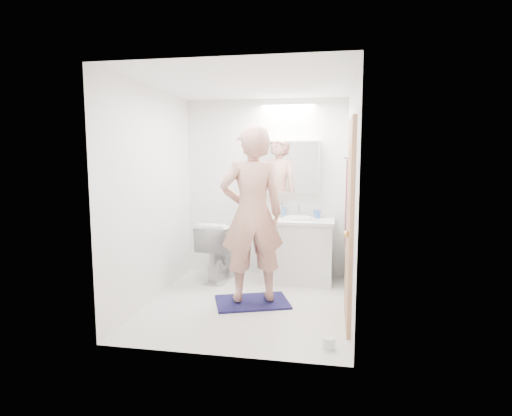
% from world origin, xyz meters
% --- Properties ---
extents(floor, '(2.50, 2.50, 0.00)m').
position_xyz_m(floor, '(0.00, 0.00, 0.00)').
color(floor, silver).
rests_on(floor, ground).
extents(ceiling, '(2.50, 2.50, 0.00)m').
position_xyz_m(ceiling, '(0.00, 0.00, 2.40)').
color(ceiling, white).
rests_on(ceiling, floor).
extents(wall_back, '(2.50, 0.00, 2.50)m').
position_xyz_m(wall_back, '(0.00, 1.25, 1.20)').
color(wall_back, white).
rests_on(wall_back, floor).
extents(wall_front, '(2.50, 0.00, 2.50)m').
position_xyz_m(wall_front, '(0.00, -1.25, 1.20)').
color(wall_front, white).
rests_on(wall_front, floor).
extents(wall_left, '(0.00, 2.50, 2.50)m').
position_xyz_m(wall_left, '(-1.10, 0.00, 1.20)').
color(wall_left, white).
rests_on(wall_left, floor).
extents(wall_right, '(0.00, 2.50, 2.50)m').
position_xyz_m(wall_right, '(1.10, 0.00, 1.20)').
color(wall_right, white).
rests_on(wall_right, floor).
extents(vanity_cabinet, '(0.90, 0.55, 0.78)m').
position_xyz_m(vanity_cabinet, '(0.47, 0.96, 0.39)').
color(vanity_cabinet, silver).
rests_on(vanity_cabinet, floor).
extents(countertop, '(0.95, 0.58, 0.04)m').
position_xyz_m(countertop, '(0.47, 0.96, 0.80)').
color(countertop, white).
rests_on(countertop, vanity_cabinet).
extents(sink_basin, '(0.36, 0.36, 0.03)m').
position_xyz_m(sink_basin, '(0.47, 0.99, 0.84)').
color(sink_basin, white).
rests_on(sink_basin, countertop).
extents(faucet, '(0.02, 0.02, 0.16)m').
position_xyz_m(faucet, '(0.47, 1.19, 0.90)').
color(faucet, '#BABABF').
rests_on(faucet, countertop).
extents(medicine_cabinet, '(0.88, 0.14, 0.70)m').
position_xyz_m(medicine_cabinet, '(0.30, 1.18, 1.50)').
color(medicine_cabinet, white).
rests_on(medicine_cabinet, wall_back).
extents(mirror_panel, '(0.84, 0.01, 0.66)m').
position_xyz_m(mirror_panel, '(0.30, 1.10, 1.50)').
color(mirror_panel, silver).
rests_on(mirror_panel, medicine_cabinet).
extents(toilet, '(0.55, 0.83, 0.79)m').
position_xyz_m(toilet, '(-0.53, 0.85, 0.40)').
color(toilet, silver).
rests_on(toilet, floor).
extents(bath_rug, '(0.94, 0.79, 0.02)m').
position_xyz_m(bath_rug, '(0.05, 0.02, 0.01)').
color(bath_rug, '#171543').
rests_on(bath_rug, floor).
extents(person, '(0.81, 0.67, 1.92)m').
position_xyz_m(person, '(0.05, 0.02, 1.01)').
color(person, tan).
rests_on(person, bath_rug).
extents(door, '(0.04, 0.80, 2.00)m').
position_xyz_m(door, '(1.08, -0.35, 1.00)').
color(door, '#AB7C55').
rests_on(door, wall_right).
extents(door_knob, '(0.06, 0.06, 0.06)m').
position_xyz_m(door_knob, '(1.04, -0.65, 0.95)').
color(door_knob, gold).
rests_on(door_knob, door).
extents(towel, '(0.02, 0.42, 1.00)m').
position_xyz_m(towel, '(1.08, 0.55, 1.10)').
color(towel, '#12183B').
rests_on(towel, wall_right).
extents(towel_hook, '(0.07, 0.02, 0.02)m').
position_xyz_m(towel_hook, '(1.07, 0.55, 1.62)').
color(towel_hook, silver).
rests_on(towel_hook, wall_right).
extents(soap_bottle_a, '(0.11, 0.11, 0.22)m').
position_xyz_m(soap_bottle_a, '(0.21, 1.11, 0.93)').
color(soap_bottle_a, '#C7BA81').
rests_on(soap_bottle_a, countertop).
extents(soap_bottle_b, '(0.12, 0.12, 0.19)m').
position_xyz_m(soap_bottle_b, '(0.25, 1.15, 0.91)').
color(soap_bottle_b, '#5990BF').
rests_on(soap_bottle_b, countertop).
extents(toothbrush_cup, '(0.12, 0.12, 0.10)m').
position_xyz_m(toothbrush_cup, '(0.72, 1.12, 0.87)').
color(toothbrush_cup, '#3E6DBC').
rests_on(toothbrush_cup, countertop).
extents(toilet_paper_roll, '(0.11, 0.11, 0.10)m').
position_xyz_m(toilet_paper_roll, '(0.91, -0.96, 0.05)').
color(toilet_paper_roll, silver).
rests_on(toilet_paper_roll, floor).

